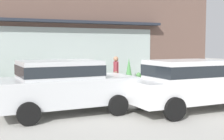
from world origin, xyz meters
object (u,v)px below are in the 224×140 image
pedestrian_with_handbag (116,72)px  potted_plant_window_center (40,85)px  potted_plant_near_hydrant (83,83)px  potted_plant_by_entrance (104,82)px  parked_car_white (189,82)px  potted_plant_corner_tall (7,87)px  potted_plant_low_front (129,75)px  fire_hydrant (139,84)px  parked_car_silver (64,84)px

pedestrian_with_handbag → potted_plant_window_center: pedestrian_with_handbag is taller
potted_plant_near_hydrant → potted_plant_by_entrance: bearing=0.8°
potted_plant_window_center → potted_plant_by_entrance: size_ratio=1.18×
parked_car_white → potted_plant_window_center: 6.15m
potted_plant_near_hydrant → potted_plant_corner_tall: potted_plant_near_hydrant is taller
potted_plant_corner_tall → potted_plant_low_front: (5.33, -0.09, 0.30)m
fire_hydrant → parked_car_white: size_ratio=0.22×
potted_plant_corner_tall → pedestrian_with_handbag: bearing=-13.0°
pedestrian_with_handbag → potted_plant_window_center: (-2.99, 0.93, -0.49)m
parked_car_white → potted_plant_low_front: (0.27, 4.81, -0.20)m
fire_hydrant → potted_plant_corner_tall: 5.31m
fire_hydrant → parked_car_white: bearing=-90.5°
potted_plant_near_hydrant → potted_plant_window_center: potted_plant_near_hydrant is taller
parked_car_white → potted_plant_by_entrance: size_ratio=6.48×
potted_plant_by_entrance → parked_car_silver: bearing=-125.4°
fire_hydrant → parked_car_silver: bearing=-148.2°
parked_car_silver → fire_hydrant: bearing=28.6°
pedestrian_with_handbag → potted_plant_near_hydrant: size_ratio=1.97×
pedestrian_with_handbag → potted_plant_near_hydrant: (-1.07, 1.18, -0.52)m
parked_car_white → potted_plant_by_entrance: (-0.83, 5.09, -0.54)m
potted_plant_corner_tall → potted_plant_window_center: potted_plant_window_center is taller
parked_car_silver → potted_plant_window_center: size_ratio=5.46×
potted_plant_by_entrance → potted_plant_low_front: bearing=-14.7°
pedestrian_with_handbag → parked_car_white: (0.78, -3.91, -0.00)m
parked_car_silver → potted_plant_by_entrance: 4.95m
fire_hydrant → parked_car_silver: size_ratio=0.22×
fire_hydrant → parked_car_silver: parked_car_silver is taller
fire_hydrant → potted_plant_near_hydrant: 2.53m
parked_car_white → potted_plant_by_entrance: 5.19m
potted_plant_near_hydrant → potted_plant_by_entrance: size_ratio=1.24×
potted_plant_window_center → potted_plant_low_front: bearing=-0.5°
parked_car_silver → potted_plant_window_center: (-0.08, 3.76, -0.49)m
potted_plant_corner_tall → potted_plant_by_entrance: (4.23, 0.20, -0.04)m
potted_plant_corner_tall → fire_hydrant: bearing=-16.6°
parked_car_silver → potted_plant_by_entrance: (2.85, 4.01, -0.54)m
potted_plant_near_hydrant → potted_plant_by_entrance: 1.02m
parked_car_silver → potted_plant_by_entrance: parked_car_silver is taller
parked_car_silver → potted_plant_low_front: (3.95, 3.72, -0.20)m
fire_hydrant → parked_car_white: parked_car_white is taller
potted_plant_window_center → potted_plant_by_entrance: potted_plant_window_center is taller
parked_car_silver → potted_plant_near_hydrant: 4.43m
potted_plant_low_front → potted_plant_window_center: bearing=179.5°
potted_plant_corner_tall → potted_plant_window_center: (1.30, -0.06, 0.02)m
parked_car_silver → potted_plant_corner_tall: size_ratio=6.10×
parked_car_white → potted_plant_by_entrance: parked_car_white is taller
potted_plant_low_front → potted_plant_by_entrance: (-1.10, 0.29, -0.34)m
potted_plant_near_hydrant → fire_hydrant: bearing=-42.1°
parked_car_white → potted_plant_corner_tall: 7.06m
pedestrian_with_handbag → parked_car_silver: (-2.91, -2.82, -0.00)m
fire_hydrant → potted_plant_window_center: 4.07m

